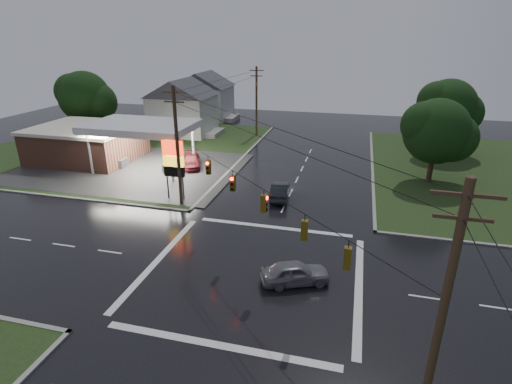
% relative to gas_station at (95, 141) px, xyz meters
% --- Properties ---
extents(ground, '(120.00, 120.00, 0.00)m').
position_rel_gas_station_xyz_m(ground, '(25.68, -19.70, -2.55)').
color(ground, black).
rests_on(ground, ground).
extents(grass_nw, '(36.00, 36.00, 0.08)m').
position_rel_gas_station_xyz_m(grass_nw, '(-0.32, 6.30, -2.51)').
color(grass_nw, '#1D3115').
rests_on(grass_nw, ground).
extents(gas_station, '(26.20, 18.00, 5.60)m').
position_rel_gas_station_xyz_m(gas_station, '(0.00, 0.00, 0.00)').
color(gas_station, '#2D2D2D').
rests_on(gas_station, ground).
extents(pylon_sign, '(2.00, 0.35, 6.00)m').
position_rel_gas_station_xyz_m(pylon_sign, '(15.18, -9.20, 1.46)').
color(pylon_sign, '#59595E').
rests_on(pylon_sign, ground).
extents(utility_pole_nw, '(2.20, 0.32, 11.00)m').
position_rel_gas_station_xyz_m(utility_pole_nw, '(16.18, -10.20, 3.17)').
color(utility_pole_nw, '#382619').
rests_on(utility_pole_nw, ground).
extents(utility_pole_se, '(2.20, 0.32, 11.00)m').
position_rel_gas_station_xyz_m(utility_pole_se, '(35.18, -29.20, 3.17)').
color(utility_pole_se, '#382619').
rests_on(utility_pole_se, ground).
extents(utility_pole_n, '(2.20, 0.32, 10.50)m').
position_rel_gas_station_xyz_m(utility_pole_n, '(16.18, 18.30, 2.92)').
color(utility_pole_n, '#382619').
rests_on(utility_pole_n, ground).
extents(traffic_signals, '(26.87, 26.87, 1.47)m').
position_rel_gas_station_xyz_m(traffic_signals, '(25.69, -19.72, 3.93)').
color(traffic_signals, black).
rests_on(traffic_signals, ground).
extents(house_near, '(11.05, 8.48, 8.60)m').
position_rel_gas_station_xyz_m(house_near, '(4.73, 16.30, 1.86)').
color(house_near, silver).
rests_on(house_near, ground).
extents(house_far, '(11.05, 8.48, 8.60)m').
position_rel_gas_station_xyz_m(house_far, '(3.73, 28.30, 1.86)').
color(house_far, silver).
rests_on(house_far, ground).
extents(tree_nw_behind, '(8.93, 7.60, 10.00)m').
position_rel_gas_station_xyz_m(tree_nw_behind, '(-8.17, 10.29, 3.63)').
color(tree_nw_behind, black).
rests_on(tree_nw_behind, ground).
extents(tree_ne_near, '(7.99, 6.80, 8.98)m').
position_rel_gas_station_xyz_m(tree_ne_near, '(39.82, 2.29, 3.01)').
color(tree_ne_near, black).
rests_on(tree_ne_near, ground).
extents(tree_ne_far, '(8.46, 7.20, 9.80)m').
position_rel_gas_station_xyz_m(tree_ne_far, '(42.83, 14.29, 3.63)').
color(tree_ne_far, black).
rests_on(tree_ne_far, ground).
extents(car_north, '(2.19, 4.92, 1.57)m').
position_rel_gas_station_xyz_m(car_north, '(24.88, -6.29, -1.76)').
color(car_north, black).
rests_on(car_north, ground).
extents(car_crossing, '(4.78, 3.36, 1.51)m').
position_rel_gas_station_xyz_m(car_crossing, '(28.63, -20.17, -1.79)').
color(car_crossing, slate).
rests_on(car_crossing, ground).
extents(car_pump, '(3.89, 5.64, 1.52)m').
position_rel_gas_station_xyz_m(car_pump, '(12.68, 0.47, -1.79)').
color(car_pump, '#591419').
rests_on(car_pump, ground).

